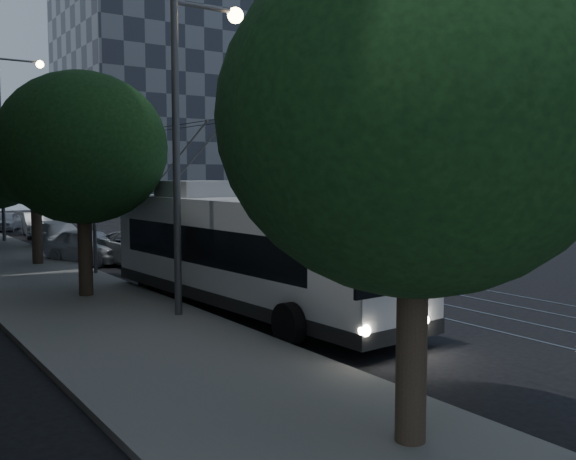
{
  "coord_description": "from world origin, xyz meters",
  "views": [
    {
      "loc": [
        -13.07,
        -14.47,
        3.96
      ],
      "look_at": [
        -1.95,
        1.72,
        2.24
      ],
      "focal_mm": 40.0,
      "sensor_mm": 36.0,
      "label": 1
    }
  ],
  "objects_px": {
    "streetlamp_far": "(8,130)",
    "pickup_silver": "(144,249)",
    "trolleybus": "(245,251)",
    "car_white_c": "(38,225)",
    "car_white_a": "(89,246)",
    "car_white_b": "(60,237)",
    "car_white_d": "(6,221)",
    "streetlamp_near": "(189,122)"
  },
  "relations": [
    {
      "from": "streetlamp_far",
      "to": "pickup_silver",
      "type": "bearing_deg",
      "value": -78.62
    },
    {
      "from": "trolleybus",
      "to": "car_white_c",
      "type": "bearing_deg",
      "value": 86.02
    },
    {
      "from": "car_white_a",
      "to": "streetlamp_far",
      "type": "xyz_separation_m",
      "value": [
        -1.08,
        10.81,
        5.7
      ]
    },
    {
      "from": "car_white_b",
      "to": "car_white_c",
      "type": "xyz_separation_m",
      "value": [
        0.88,
        8.52,
        0.04
      ]
    },
    {
      "from": "car_white_a",
      "to": "car_white_d",
      "type": "height_order",
      "value": "car_white_a"
    },
    {
      "from": "car_white_b",
      "to": "trolleybus",
      "type": "bearing_deg",
      "value": -88.15
    },
    {
      "from": "car_white_a",
      "to": "car_white_b",
      "type": "height_order",
      "value": "car_white_a"
    },
    {
      "from": "car_white_c",
      "to": "trolleybus",
      "type": "bearing_deg",
      "value": -82.83
    },
    {
      "from": "pickup_silver",
      "to": "car_white_d",
      "type": "distance_m",
      "value": 22.23
    },
    {
      "from": "pickup_silver",
      "to": "streetlamp_far",
      "type": "xyz_separation_m",
      "value": [
        -2.68,
        13.29,
        5.7
      ]
    },
    {
      "from": "car_white_d",
      "to": "streetlamp_far",
      "type": "relative_size",
      "value": 0.36
    },
    {
      "from": "car_white_d",
      "to": "streetlamp_near",
      "type": "height_order",
      "value": "streetlamp_near"
    },
    {
      "from": "pickup_silver",
      "to": "car_white_b",
      "type": "distance_m",
      "value": 8.1
    },
    {
      "from": "pickup_silver",
      "to": "car_white_d",
      "type": "xyz_separation_m",
      "value": [
        -1.33,
        22.19,
        -0.11
      ]
    },
    {
      "from": "car_white_a",
      "to": "car_white_d",
      "type": "distance_m",
      "value": 19.72
    },
    {
      "from": "car_white_c",
      "to": "streetlamp_near",
      "type": "distance_m",
      "value": 27.13
    },
    {
      "from": "streetlamp_near",
      "to": "streetlamp_far",
      "type": "bearing_deg",
      "value": 89.93
    },
    {
      "from": "car_white_a",
      "to": "car_white_d",
      "type": "xyz_separation_m",
      "value": [
        0.27,
        19.71,
        -0.11
      ]
    },
    {
      "from": "trolleybus",
      "to": "streetlamp_near",
      "type": "xyz_separation_m",
      "value": [
        -1.8,
        -0.17,
        3.64
      ]
    },
    {
      "from": "car_white_a",
      "to": "streetlamp_near",
      "type": "distance_m",
      "value": 13.48
    },
    {
      "from": "pickup_silver",
      "to": "car_white_c",
      "type": "xyz_separation_m",
      "value": [
        -0.5,
        16.5,
        -0.02
      ]
    },
    {
      "from": "car_white_b",
      "to": "streetlamp_far",
      "type": "bearing_deg",
      "value": 104.05
    },
    {
      "from": "car_white_b",
      "to": "car_white_c",
      "type": "distance_m",
      "value": 8.56
    },
    {
      "from": "car_white_c",
      "to": "car_white_d",
      "type": "distance_m",
      "value": 5.76
    },
    {
      "from": "car_white_a",
      "to": "streetlamp_near",
      "type": "bearing_deg",
      "value": -117.95
    },
    {
      "from": "car_white_b",
      "to": "car_white_d",
      "type": "bearing_deg",
      "value": 90.13
    },
    {
      "from": "streetlamp_near",
      "to": "car_white_a",
      "type": "bearing_deg",
      "value": 85.0
    },
    {
      "from": "trolleybus",
      "to": "car_white_d",
      "type": "distance_m",
      "value": 32.19
    },
    {
      "from": "car_white_a",
      "to": "streetlamp_near",
      "type": "xyz_separation_m",
      "value": [
        -1.1,
        -12.63,
        4.58
      ]
    },
    {
      "from": "pickup_silver",
      "to": "car_white_d",
      "type": "bearing_deg",
      "value": 82.32
    },
    {
      "from": "car_white_b",
      "to": "streetlamp_far",
      "type": "distance_m",
      "value": 7.94
    },
    {
      "from": "car_white_d",
      "to": "streetlamp_far",
      "type": "xyz_separation_m",
      "value": [
        -1.34,
        -8.9,
        5.81
      ]
    },
    {
      "from": "car_white_a",
      "to": "streetlamp_far",
      "type": "height_order",
      "value": "streetlamp_far"
    },
    {
      "from": "trolleybus",
      "to": "streetlamp_far",
      "type": "xyz_separation_m",
      "value": [
        -1.78,
        23.27,
        4.75
      ]
    },
    {
      "from": "trolleybus",
      "to": "car_white_a",
      "type": "distance_m",
      "value": 12.51
    },
    {
      "from": "car_white_c",
      "to": "car_white_a",
      "type": "bearing_deg",
      "value": -86.45
    },
    {
      "from": "car_white_b",
      "to": "streetlamp_near",
      "type": "height_order",
      "value": "streetlamp_near"
    },
    {
      "from": "car_white_d",
      "to": "car_white_a",
      "type": "bearing_deg",
      "value": -68.16
    },
    {
      "from": "car_white_d",
      "to": "trolleybus",
      "type": "bearing_deg",
      "value": -66.61
    },
    {
      "from": "car_white_b",
      "to": "streetlamp_far",
      "type": "xyz_separation_m",
      "value": [
        -1.3,
        5.31,
        5.75
      ]
    },
    {
      "from": "streetlamp_far",
      "to": "car_white_b",
      "type": "bearing_deg",
      "value": -76.28
    },
    {
      "from": "car_white_c",
      "to": "streetlamp_far",
      "type": "bearing_deg",
      "value": -116.12
    }
  ]
}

